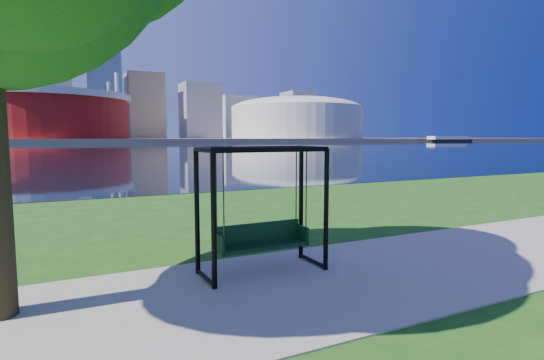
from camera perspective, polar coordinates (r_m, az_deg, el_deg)
ground at (r=7.66m, az=-0.70°, el=-13.34°), size 900.00×900.00×0.00m
path at (r=7.23m, az=1.08°, el=-14.38°), size 120.00×4.00×0.03m
river at (r=108.59m, az=-24.87°, el=3.88°), size 900.00×180.00×0.02m
far_bank at (r=312.54m, az=-26.00°, el=4.87°), size 900.00×228.00×2.00m
stadium at (r=241.90m, az=-28.36°, el=7.82°), size 83.00×83.00×32.00m
arena at (r=278.56m, az=3.32°, el=8.47°), size 84.00×84.00×26.56m
skyline at (r=327.62m, az=-27.06°, el=10.96°), size 392.00×66.00×96.50m
swing at (r=7.81m, az=-1.38°, el=-4.38°), size 2.30×1.02×2.34m
barge at (r=289.11m, az=22.49°, el=5.10°), size 33.82×10.50×3.34m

